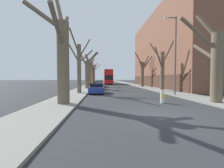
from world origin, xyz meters
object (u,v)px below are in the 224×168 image
Objects in this scene: parked_car_1 at (98,86)px; street_tree_right_2 at (143,72)px; lamp_post at (175,52)px; street_tree_left_0 at (62,53)px; street_tree_left_4 at (93,74)px; street_tree_right_0 at (215,61)px; street_tree_left_5 at (94,73)px; street_tree_right_1 at (162,69)px; parked_car_2 at (99,84)px; parked_car_3 at (99,83)px; parked_car_0 at (97,88)px; traffic_bollard at (162,97)px; street_tree_left_1 at (79,66)px; double_decker_bus at (108,76)px; street_tree_left_2 at (87,72)px; street_tree_left_3 at (90,71)px.

street_tree_right_2 is at bearing 34.28° from parked_car_1.
parked_car_1 is at bearing 132.33° from lamp_post.
street_tree_left_0 is 33.16m from street_tree_left_4.
street_tree_right_2 is at bearing 89.34° from street_tree_right_0.
street_tree_left_5 is 43.23m from street_tree_right_0.
street_tree_right_2 is at bearing 88.37° from street_tree_right_1.
street_tree_left_0 is 15.12m from street_tree_right_1.
parked_car_3 is (0.00, 5.52, 0.02)m from parked_car_2.
street_tree_right_2 is at bearing -45.77° from street_tree_left_4.
street_tree_left_4 is 1.55× the size of parked_car_0.
street_tree_right_0 reaches higher than traffic_bollard.
street_tree_left_1 is 1.70× the size of parked_car_0.
street_tree_right_0 reaches higher than double_decker_bus.
street_tree_left_2 is 1.01× the size of street_tree_right_0.
parked_car_2 is (-9.61, -0.66, -2.72)m from street_tree_right_2.
double_decker_bus is 17.99m from parked_car_2.
street_tree_left_1 is 11.60m from street_tree_right_1.
street_tree_left_4 is 1.52× the size of parked_car_3.
double_decker_bus is at bearing 81.23° from parked_car_2.
street_tree_left_0 is 11.60m from street_tree_right_0.
street_tree_left_0 is 1.96× the size of parked_car_3.
traffic_bollard is at bearing -79.84° from street_tree_left_5.
street_tree_left_4 is 33.89m from traffic_bollard.
street_tree_left_4 is 0.78× the size of lamp_post.
street_tree_left_3 is 14.39m from double_decker_bus.
street_tree_left_1 is 30.90m from double_decker_bus.
traffic_bollard is (-3.97, 0.40, -2.75)m from street_tree_right_0.
street_tree_left_4 is at bearing 110.97° from lamp_post.
street_tree_left_3 is at bearing 119.09° from lamp_post.
street_tree_left_1 is 13.32m from parked_car_2.
street_tree_left_3 is at bearing 89.95° from street_tree_left_0.
street_tree_left_4 is 30.14m from lamp_post.
street_tree_left_3 is at bearing 117.70° from parked_car_2.
street_tree_left_0 is at bearing -90.74° from street_tree_left_2.
street_tree_left_4 is at bearing 102.65° from traffic_bollard.
street_tree_left_0 is 1.00× the size of lamp_post.
lamp_post is 7.33m from traffic_bollard.
street_tree_left_1 reaches higher than street_tree_right_0.
street_tree_left_2 is at bearing 103.68° from parked_car_0.
street_tree_left_0 is at bearing -98.65° from parked_car_1.
street_tree_right_0 is at bearing -89.55° from street_tree_right_1.
parked_car_2 reaches higher than parked_car_0.
lamp_post is (8.76, -9.61, 4.20)m from parked_car_1.
street_tree_right_0 is 1.65× the size of parked_car_0.
street_tree_left_5 is 7.00× the size of traffic_bollard.
street_tree_right_0 is 0.83× the size of lamp_post.
street_tree_left_3 reaches higher than parked_car_1.
parked_car_2 is (2.01, -20.94, -2.98)m from street_tree_left_5.
double_decker_bus is (4.74, -3.27, -1.04)m from street_tree_left_5.
street_tree_right_1 is at bearing 90.45° from street_tree_right_0.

